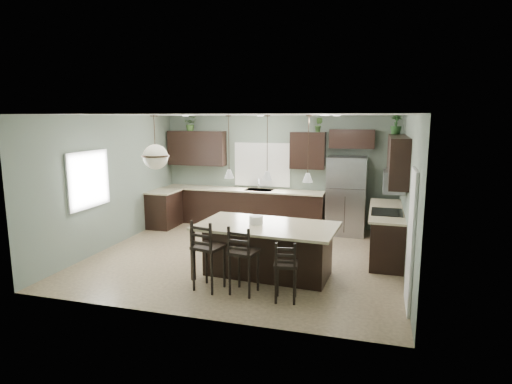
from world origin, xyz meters
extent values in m
plane|color=#9E8466|center=(0.00, 0.00, 0.00)|extent=(6.00, 6.00, 0.00)
cube|color=white|center=(2.98, -1.55, 1.02)|extent=(0.04, 0.82, 2.04)
cube|color=white|center=(-0.40, 2.73, 1.55)|extent=(1.35, 0.02, 1.00)
cube|color=white|center=(-2.98, -0.80, 1.55)|extent=(0.02, 1.10, 1.00)
cube|color=black|center=(-2.70, 1.70, 0.45)|extent=(0.60, 0.90, 0.90)
cube|color=beige|center=(-2.68, 1.70, 0.92)|extent=(0.66, 0.96, 0.04)
cube|color=black|center=(-0.85, 2.45, 0.45)|extent=(4.20, 0.60, 0.90)
cube|color=beige|center=(-0.85, 2.43, 0.92)|extent=(4.20, 0.66, 0.04)
cube|color=gray|center=(-0.40, 2.43, 0.94)|extent=(0.70, 0.45, 0.01)
cylinder|color=silver|center=(-0.40, 2.40, 1.08)|extent=(0.02, 0.02, 0.28)
cube|color=black|center=(-2.15, 2.58, 1.95)|extent=(1.55, 0.34, 0.90)
cube|color=black|center=(0.80, 2.58, 1.95)|extent=(0.85, 0.34, 0.90)
cube|color=black|center=(1.85, 2.58, 2.25)|extent=(1.05, 0.34, 0.45)
cube|color=black|center=(2.70, 0.87, 0.45)|extent=(0.60, 2.35, 0.90)
cube|color=beige|center=(2.68, 0.87, 0.92)|extent=(0.66, 2.35, 0.04)
cube|color=black|center=(2.68, 0.60, 0.94)|extent=(0.58, 0.75, 0.02)
cube|color=gray|center=(2.40, 0.60, 0.45)|extent=(0.01, 0.72, 0.60)
cube|color=black|center=(2.83, 0.87, 1.95)|extent=(0.34, 2.35, 0.90)
cube|color=gray|center=(2.78, 0.60, 1.55)|extent=(0.40, 0.75, 0.40)
cube|color=#9A9AA2|center=(1.79, 2.27, 0.93)|extent=(0.90, 0.74, 1.85)
cube|color=black|center=(0.67, -0.92, 0.46)|extent=(2.47, 1.52, 0.92)
cylinder|color=white|center=(0.47, -0.90, 0.99)|extent=(0.24, 0.24, 0.14)
cube|color=black|center=(-0.07, -1.75, 0.59)|extent=(0.52, 0.52, 1.17)
cube|color=black|center=(0.52, -1.74, 0.56)|extent=(0.47, 0.47, 1.12)
cube|color=black|center=(1.21, -1.85, 0.48)|extent=(0.40, 0.40, 0.96)
imported|color=#395A27|center=(-2.30, 2.55, 2.59)|extent=(0.44, 0.41, 0.38)
imported|color=#355826|center=(1.05, 2.55, 2.58)|extent=(0.23, 0.20, 0.35)
imported|color=#234B20|center=(2.80, 1.79, 2.61)|extent=(0.26, 0.26, 0.41)
plane|color=slate|center=(0.00, 2.75, 1.40)|extent=(6.00, 0.00, 6.00)
plane|color=slate|center=(0.00, -2.75, 1.40)|extent=(6.00, 0.00, 6.00)
plane|color=slate|center=(-3.00, 0.00, 1.40)|extent=(0.00, 5.50, 5.50)
plane|color=slate|center=(3.00, 0.00, 1.40)|extent=(0.00, 5.50, 5.50)
plane|color=white|center=(0.00, 0.00, 2.80)|extent=(6.00, 6.00, 0.00)
camera|label=1|loc=(2.46, -7.86, 2.76)|focal=30.00mm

